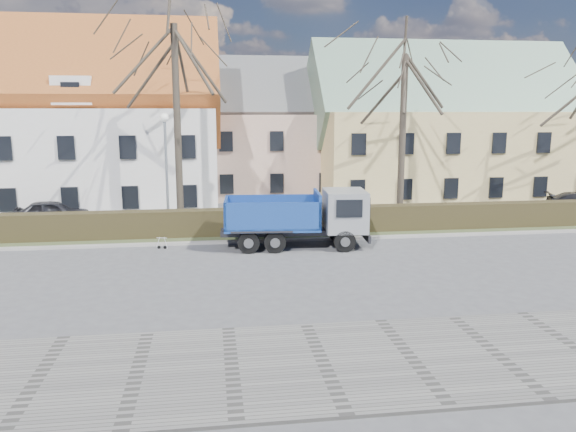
{
  "coord_description": "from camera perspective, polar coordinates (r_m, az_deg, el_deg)",
  "views": [
    {
      "loc": [
        -0.39,
        -21.06,
        6.15
      ],
      "look_at": [
        2.91,
        2.62,
        1.6
      ],
      "focal_mm": 35.0,
      "sensor_mm": 36.0,
      "label": 1
    }
  ],
  "objects": [
    {
      "name": "sidewalk_near",
      "position": [
        13.97,
        -5.72,
        -15.2
      ],
      "size": [
        80.0,
        5.0,
        0.08
      ],
      "primitive_type": "cube",
      "color": "slate",
      "rests_on": "ground"
    },
    {
      "name": "tree_2",
      "position": [
        31.34,
        11.6,
        9.37
      ],
      "size": [
        8.0,
        8.0,
        11.0
      ],
      "primitive_type": null,
      "color": "#352D24",
      "rests_on": "ground"
    },
    {
      "name": "parked_car_a",
      "position": [
        33.16,
        -22.82,
        0.39
      ],
      "size": [
        4.0,
        1.96,
        1.31
      ],
      "primitive_type": "imported",
      "rotation": [
        0.0,
        0.0,
        1.68
      ],
      "color": "black",
      "rests_on": "ground"
    },
    {
      "name": "tree_1",
      "position": [
        29.61,
        -11.25,
        10.91
      ],
      "size": [
        9.2,
        9.2,
        12.65
      ],
      "primitive_type": null,
      "color": "#352D24",
      "rests_on": "ground"
    },
    {
      "name": "cart_frame",
      "position": [
        25.81,
        -13.09,
        -2.63
      ],
      "size": [
        0.7,
        0.49,
        0.59
      ],
      "primitive_type": null,
      "rotation": [
        0.0,
        0.0,
        -0.21
      ],
      "color": "silver",
      "rests_on": "ground"
    },
    {
      "name": "building_white",
      "position": [
        39.17,
        -26.95,
        7.57
      ],
      "size": [
        26.8,
        10.8,
        9.5
      ],
      "primitive_type": null,
      "color": "white",
      "rests_on": "ground"
    },
    {
      "name": "dump_truck",
      "position": [
        25.24,
        0.31,
        -0.22
      ],
      "size": [
        6.86,
        2.99,
        2.67
      ],
      "primitive_type": null,
      "rotation": [
        0.0,
        0.0,
        -0.08
      ],
      "color": "navy",
      "rests_on": "ground"
    },
    {
      "name": "streetlight",
      "position": [
        28.32,
        -12.22,
        4.19
      ],
      "size": [
        0.47,
        0.47,
        6.05
      ],
      "primitive_type": null,
      "color": "#959CA2",
      "rests_on": "ground"
    },
    {
      "name": "ground",
      "position": [
        21.95,
        -6.62,
        -5.57
      ],
      "size": [
        120.0,
        120.0,
        0.0
      ],
      "primitive_type": "plane",
      "color": "#4B4B4E"
    },
    {
      "name": "hedge",
      "position": [
        27.62,
        -6.95,
        -0.79
      ],
      "size": [
        60.0,
        0.9,
        1.3
      ],
      "primitive_type": "cube",
      "color": "#2D2616",
      "rests_on": "ground"
    },
    {
      "name": "grass_strip",
      "position": [
        27.94,
        -6.93,
        -1.92
      ],
      "size": [
        80.0,
        3.0,
        0.1
      ],
      "primitive_type": "cube",
      "color": "#3C4728",
      "rests_on": "ground"
    },
    {
      "name": "building_yellow",
      "position": [
        41.49,
        15.5,
        7.76
      ],
      "size": [
        18.8,
        10.8,
        8.5
      ],
      "primitive_type": null,
      "color": "#D9BE77",
      "rests_on": "ground"
    },
    {
      "name": "building_pink",
      "position": [
        41.35,
        -1.84,
        7.78
      ],
      "size": [
        10.8,
        8.8,
        8.0
      ],
      "primitive_type": null,
      "color": "tan",
      "rests_on": "ground"
    },
    {
      "name": "curb_far",
      "position": [
        26.38,
        -6.87,
        -2.65
      ],
      "size": [
        80.0,
        0.3,
        0.12
      ],
      "primitive_type": "cube",
      "color": "gray",
      "rests_on": "ground"
    }
  ]
}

